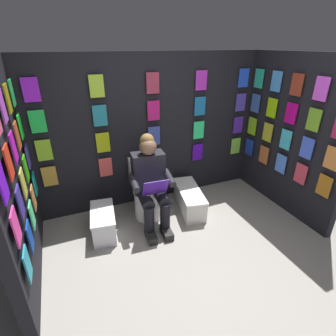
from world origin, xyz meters
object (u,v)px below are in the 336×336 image
(person_reading, at_px, (151,182))
(comic_longbox_near, at_px, (189,199))
(comic_longbox_far, at_px, (103,222))
(toilet, at_px, (147,192))

(person_reading, height_order, comic_longbox_near, person_reading)
(person_reading, distance_m, comic_longbox_far, 0.77)
(toilet, bearing_deg, comic_longbox_far, 22.41)
(toilet, xyz_separation_m, comic_longbox_far, (0.64, 0.21, -0.17))
(toilet, distance_m, comic_longbox_near, 0.62)
(person_reading, xyz_separation_m, comic_longbox_near, (-0.60, -0.09, -0.44))
(comic_longbox_near, bearing_deg, comic_longbox_far, 14.76)
(person_reading, distance_m, comic_longbox_near, 0.75)
(person_reading, relative_size, comic_longbox_near, 1.43)
(toilet, height_order, person_reading, person_reading)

